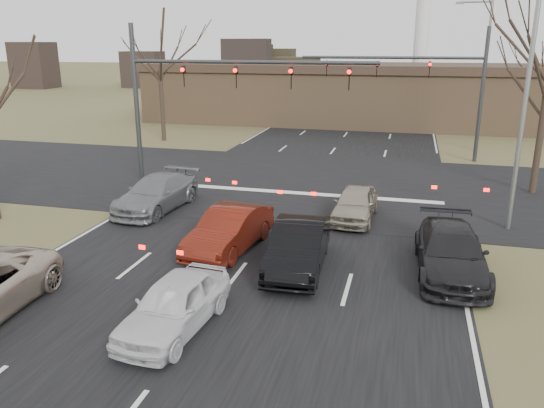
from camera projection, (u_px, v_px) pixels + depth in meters
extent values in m
plane|color=#4C4B28|center=(199.00, 324.00, 13.85)|extent=(360.00, 360.00, 0.00)
cube|color=black|center=(373.00, 99.00, 69.41)|extent=(14.00, 300.00, 0.02)
cube|color=black|center=(308.00, 183.00, 27.73)|extent=(200.00, 14.00, 0.02)
cube|color=#866648|center=(378.00, 98.00, 47.89)|extent=(42.00, 10.00, 4.60)
cube|color=#38281E|center=(380.00, 68.00, 47.12)|extent=(42.40, 10.40, 0.70)
cylinder|color=#383A3D|center=(137.00, 106.00, 26.78)|extent=(0.24, 0.24, 8.00)
cylinder|color=#383A3D|center=(250.00, 62.00, 24.69)|extent=(12.00, 0.18, 0.18)
imported|color=black|center=(184.00, 76.00, 25.70)|extent=(0.16, 0.20, 1.00)
imported|color=black|center=(236.00, 77.00, 25.05)|extent=(0.16, 0.20, 1.00)
imported|color=black|center=(291.00, 78.00, 24.41)|extent=(0.16, 0.20, 1.00)
imported|color=black|center=(349.00, 79.00, 23.77)|extent=(0.16, 0.20, 1.00)
cylinder|color=#383A3D|center=(482.00, 96.00, 31.81)|extent=(0.24, 0.24, 8.00)
cylinder|color=#383A3D|center=(391.00, 58.00, 32.50)|extent=(11.00, 0.18, 0.18)
imported|color=black|center=(429.00, 70.00, 32.14)|extent=(0.16, 0.20, 1.00)
imported|color=black|center=(377.00, 69.00, 32.89)|extent=(0.16, 0.20, 1.00)
imported|color=black|center=(327.00, 69.00, 33.65)|extent=(0.16, 0.20, 1.00)
cylinder|color=gray|center=(525.00, 101.00, 19.49)|extent=(0.18, 0.18, 10.00)
cylinder|color=gray|center=(484.00, 75.00, 35.11)|extent=(0.18, 0.18, 10.00)
cylinder|color=gray|center=(476.00, 2.00, 34.01)|extent=(2.00, 0.12, 0.12)
cube|color=gray|center=(460.00, 3.00, 34.27)|extent=(0.50, 0.25, 0.15)
cylinder|color=black|center=(541.00, 129.00, 25.09)|extent=(0.32, 0.32, 6.33)
cylinder|color=black|center=(162.00, 106.00, 39.38)|extent=(0.32, 0.32, 5.23)
cylinder|color=black|center=(542.00, 104.00, 41.92)|extent=(0.32, 0.32, 4.95)
imported|color=silver|center=(174.00, 304.00, 13.44)|extent=(1.98, 4.18, 1.38)
imported|color=black|center=(298.00, 246.00, 17.08)|extent=(1.90, 4.76, 1.54)
imported|color=black|center=(451.00, 252.00, 16.68)|extent=(2.27, 5.16, 1.48)
imported|color=slate|center=(156.00, 193.00, 23.21)|extent=(2.49, 5.25, 1.48)
imported|color=#59160C|center=(229.00, 230.00, 18.61)|extent=(2.14, 4.73, 1.50)
imported|color=#A09681|center=(355.00, 204.00, 21.89)|extent=(1.78, 4.08, 1.37)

